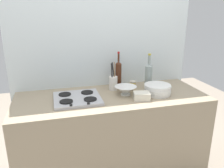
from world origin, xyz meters
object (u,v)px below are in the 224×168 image
at_px(wine_bottle_mid_left, 118,74).
at_px(butter_dish, 142,96).
at_px(utensil_crock, 113,82).
at_px(condiment_jar_front, 133,85).
at_px(plate_stack, 158,89).
at_px(wine_bottle_leftmost, 148,75).
at_px(stovetop_hob, 77,98).
at_px(mixing_bowl, 126,90).

height_order(wine_bottle_mid_left, butter_dish, wine_bottle_mid_left).
bearing_deg(utensil_crock, butter_dish, -61.37).
relative_size(wine_bottle_mid_left, condiment_jar_front, 4.84).
bearing_deg(wine_bottle_mid_left, plate_stack, -45.78).
distance_m(wine_bottle_leftmost, condiment_jar_front, 0.19).
relative_size(plate_stack, wine_bottle_leftmost, 0.72).
bearing_deg(condiment_jar_front, stovetop_hob, -164.13).
height_order(stovetop_hob, butter_dish, butter_dish).
relative_size(plate_stack, utensil_crock, 0.89).
xyz_separation_m(wine_bottle_leftmost, utensil_crock, (-0.37, 0.02, -0.06)).
relative_size(utensil_crock, condiment_jar_front, 3.77).
bearing_deg(condiment_jar_front, utensil_crock, 177.37).
xyz_separation_m(stovetop_hob, butter_dish, (0.56, -0.15, 0.02)).
xyz_separation_m(stovetop_hob, wine_bottle_mid_left, (0.46, 0.25, 0.13)).
distance_m(plate_stack, condiment_jar_front, 0.28).
relative_size(plate_stack, butter_dish, 1.80).
xyz_separation_m(wine_bottle_leftmost, mixing_bowl, (-0.30, -0.14, -0.09)).
bearing_deg(wine_bottle_mid_left, mixing_bowl, -90.09).
xyz_separation_m(mixing_bowl, condiment_jar_front, (0.13, 0.16, -0.01)).
distance_m(plate_stack, mixing_bowl, 0.31).
bearing_deg(stovetop_hob, wine_bottle_leftmost, 11.50).
bearing_deg(wine_bottle_leftmost, condiment_jar_front, 175.05).
relative_size(stovetop_hob, utensil_crock, 1.43).
xyz_separation_m(wine_bottle_leftmost, butter_dish, (-0.19, -0.30, -0.10)).
distance_m(plate_stack, utensil_crock, 0.45).
xyz_separation_m(butter_dish, utensil_crock, (-0.18, 0.33, 0.04)).
bearing_deg(plate_stack, butter_dish, -155.36).
bearing_deg(plate_stack, condiment_jar_front, 127.48).
xyz_separation_m(plate_stack, condiment_jar_front, (-0.17, 0.22, -0.01)).
bearing_deg(plate_stack, stovetop_hob, 175.84).
bearing_deg(utensil_crock, mixing_bowl, -65.61).
distance_m(stovetop_hob, butter_dish, 0.58).
relative_size(wine_bottle_mid_left, mixing_bowl, 1.77).
relative_size(mixing_bowl, butter_dish, 1.46).
bearing_deg(plate_stack, wine_bottle_mid_left, 134.22).
relative_size(mixing_bowl, utensil_crock, 0.72).
height_order(plate_stack, butter_dish, plate_stack).
distance_m(plate_stack, wine_bottle_leftmost, 0.23).
relative_size(stovetop_hob, condiment_jar_front, 5.40).
bearing_deg(plate_stack, mixing_bowl, 167.81).
relative_size(stovetop_hob, wine_bottle_mid_left, 1.12).
distance_m(wine_bottle_leftmost, butter_dish, 0.37).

